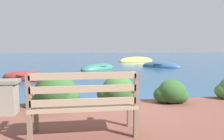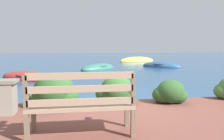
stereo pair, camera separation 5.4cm
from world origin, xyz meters
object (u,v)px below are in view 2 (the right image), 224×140
object	(u,v)px
rowboat_mid	(98,68)
rowboat_nearest	(29,78)
rowboat_outer	(137,61)
rowboat_far	(161,66)
park_bench	(81,102)

from	to	relation	value
rowboat_mid	rowboat_nearest	bearing A→B (deg)	5.35
rowboat_mid	rowboat_outer	world-z (taller)	rowboat_outer
rowboat_nearest	rowboat_mid	size ratio (longest dim) A/B	1.15
rowboat_mid	rowboat_outer	xyz separation A→B (m)	(4.08, 6.09, 0.01)
rowboat_nearest	rowboat_mid	distance (m)	5.02
rowboat_outer	rowboat_mid	bearing A→B (deg)	-135.28
rowboat_nearest	rowboat_outer	xyz separation A→B (m)	(7.46, 9.80, 0.01)
rowboat_far	rowboat_mid	bearing A→B (deg)	-126.19
rowboat_far	park_bench	bearing A→B (deg)	-72.24
rowboat_nearest	rowboat_far	distance (m)	9.08
rowboat_nearest	rowboat_far	bearing A→B (deg)	-114.97
rowboat_mid	rowboat_outer	bearing A→B (deg)	-166.18
park_bench	rowboat_outer	xyz separation A→B (m)	(5.13, 16.79, -0.64)
park_bench	rowboat_mid	xyz separation A→B (m)	(1.05, 10.70, -0.65)
rowboat_far	rowboat_outer	distance (m)	5.28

